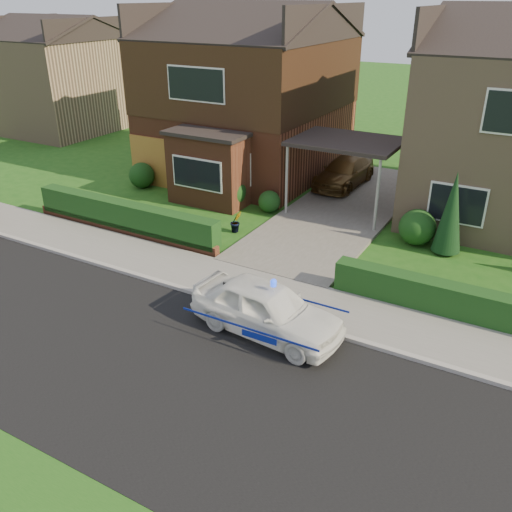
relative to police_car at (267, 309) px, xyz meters
The scene contains 22 objects.
ground 2.84m from the police_car, 119.72° to the right, with size 120.00×120.00×0.00m, color #1E5316.
road 2.84m from the police_car, 119.72° to the right, with size 60.00×6.00×0.02m, color black.
kerb 1.63m from the police_car, 154.61° to the left, with size 60.00×0.16×0.12m, color #9E9993.
sidewalk 2.27m from the police_car, 128.86° to the left, with size 60.00×2.00×0.10m, color slate.
driveway 8.73m from the police_car, 99.05° to the left, with size 3.80×12.00×0.12m, color #666059.
house_left 13.91m from the police_car, 121.87° to the left, with size 7.50×9.53×7.25m.
carport_link 8.89m from the police_car, 99.10° to the left, with size 3.80×3.00×2.77m.
garage_door 12.24m from the police_car, 141.83° to the left, with size 2.20×0.10×2.10m, color brown.
dwarf_wall 7.75m from the police_car, 157.98° to the left, with size 7.70×0.25×0.36m, color brown.
hedge_left 7.82m from the police_car, 156.95° to the left, with size 7.50×0.55×0.90m, color #113615.
hedge_right 5.36m from the police_car, 33.66° to the left, with size 7.50×0.55×0.80m, color #113615.
shrub_left_far 12.16m from the police_car, 144.27° to the left, with size 1.08×1.08×1.08m, color #113615.
shrub_left_mid 8.74m from the police_car, 127.89° to the left, with size 1.32×1.32×1.32m, color #113615.
shrub_left_near 8.13m from the police_car, 117.63° to the left, with size 0.84×0.84×0.84m, color #113615.
shrub_right_near 7.24m from the police_car, 75.35° to the left, with size 1.20×1.20×1.20m, color #113615.
conifer_a 7.39m from the police_car, 67.40° to the left, with size 0.90×0.90×2.60m, color black.
neighbour_left 25.40m from the police_car, 147.53° to the left, with size 6.50×7.00×5.20m, color #A38364.
police_car is the anchor object (origin of this frame).
driveway_car 11.57m from the police_car, 101.82° to the left, with size 1.58×3.89×1.13m, color brown.
potted_plant_a 6.76m from the police_car, 147.80° to the left, with size 0.45×0.30×0.85m, color gray.
potted_plant_b 6.28m from the police_car, 128.06° to the left, with size 0.33×0.41×0.75m, color gray.
potted_plant_c 9.11m from the police_car, 156.71° to the left, with size 0.48×0.48×0.85m, color gray.
Camera 1 is at (6.62, -7.43, 7.49)m, focal length 38.00 mm.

